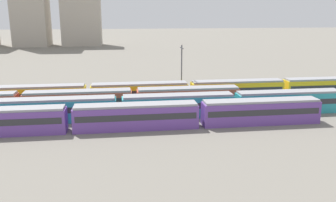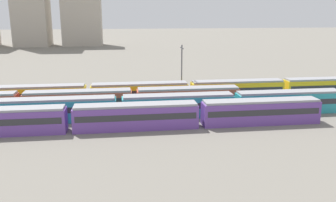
{
  "view_description": "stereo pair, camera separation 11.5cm",
  "coord_description": "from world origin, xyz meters",
  "px_view_note": "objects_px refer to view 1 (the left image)",
  "views": [
    {
      "loc": [
        26.43,
        -50.39,
        16.73
      ],
      "look_at": [
        34.42,
        7.8,
        2.04
      ],
      "focal_mm": 38.54,
      "sensor_mm": 36.0,
      "label": 1
    },
    {
      "loc": [
        26.55,
        -50.41,
        16.73
      ],
      "look_at": [
        34.42,
        7.8,
        2.04
      ],
      "focal_mm": 38.54,
      "sensor_mm": 36.0,
      "label": 2
    }
  ],
  "objects_px": {
    "train_track_2": "(79,101)",
    "train_track_3": "(140,92)",
    "train_track_0": "(70,119)",
    "train_track_1": "(234,103)",
    "catenary_pole_3": "(182,69)"
  },
  "relations": [
    {
      "from": "train_track_2",
      "to": "train_track_3",
      "type": "xyz_separation_m",
      "value": [
        10.68,
        5.2,
        0.0
      ]
    },
    {
      "from": "train_track_0",
      "to": "train_track_2",
      "type": "relative_size",
      "value": 1.34
    },
    {
      "from": "train_track_0",
      "to": "train_track_1",
      "type": "xyz_separation_m",
      "value": [
        25.91,
        5.2,
        0.0
      ]
    },
    {
      "from": "train_track_2",
      "to": "train_track_3",
      "type": "distance_m",
      "value": 11.88
    },
    {
      "from": "train_track_3",
      "to": "catenary_pole_3",
      "type": "relative_size",
      "value": 9.01
    },
    {
      "from": "catenary_pole_3",
      "to": "train_track_0",
      "type": "bearing_deg",
      "value": -136.12
    },
    {
      "from": "train_track_0",
      "to": "catenary_pole_3",
      "type": "xyz_separation_m",
      "value": [
        19.35,
        18.61,
        3.85
      ]
    },
    {
      "from": "train_track_0",
      "to": "train_track_1",
      "type": "distance_m",
      "value": 26.43
    },
    {
      "from": "train_track_0",
      "to": "catenary_pole_3",
      "type": "height_order",
      "value": "catenary_pole_3"
    },
    {
      "from": "train_track_2",
      "to": "catenary_pole_3",
      "type": "xyz_separation_m",
      "value": [
        19.14,
        8.21,
        3.85
      ]
    },
    {
      "from": "train_track_3",
      "to": "catenary_pole_3",
      "type": "bearing_deg",
      "value": 19.58
    },
    {
      "from": "train_track_2",
      "to": "train_track_3",
      "type": "bearing_deg",
      "value": 25.96
    },
    {
      "from": "train_track_1",
      "to": "train_track_3",
      "type": "height_order",
      "value": "same"
    },
    {
      "from": "train_track_1",
      "to": "train_track_2",
      "type": "relative_size",
      "value": 2.02
    },
    {
      "from": "train_track_3",
      "to": "train_track_2",
      "type": "bearing_deg",
      "value": -154.04
    }
  ]
}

